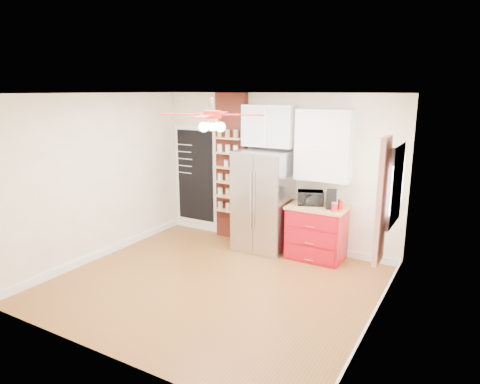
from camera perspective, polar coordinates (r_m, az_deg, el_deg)
The scene contains 21 objects.
floor at distance 6.35m, azimuth -3.39°, elevation -12.19°, with size 4.50×4.50×0.00m, color brown.
ceiling at distance 5.72m, azimuth -3.77°, elevation 12.98°, with size 4.50×4.50×0.00m, color white.
wall_back at distance 7.60m, azimuth 4.73°, elevation 2.84°, with size 4.50×0.02×2.70m, color #FCF0CA.
wall_front at distance 4.43m, azimuth -17.99°, elevation -5.59°, with size 4.50×0.02×2.70m, color #FCF0CA.
wall_left at distance 7.35m, azimuth -18.42°, elevation 1.82°, with size 0.02×4.00×2.70m, color #FCF0CA.
wall_right at distance 5.06m, azimuth 18.31°, elevation -3.26°, with size 0.02×4.00×2.70m, color #FCF0CA.
chalkboard at distance 8.47m, azimuth -5.88°, elevation 2.18°, with size 0.95×0.05×1.95m.
brick_pillar at distance 7.92m, azimuth -1.09°, elevation 3.32°, with size 0.60×0.16×2.70m, color maroon.
fridge at distance 7.40m, azimuth 3.09°, elevation -1.19°, with size 0.90×0.70×1.75m, color silver.
upper_glass_cabinet at distance 7.36m, azimuth 3.91°, elevation 8.79°, with size 0.90×0.35×0.70m, color white.
red_cabinet at distance 7.20m, azimuth 10.16°, elevation -5.32°, with size 0.94×0.64×0.90m.
upper_shelf_unit at distance 7.05m, azimuth 11.12°, elevation 6.12°, with size 0.90×0.30×1.15m, color white.
window at distance 5.87m, azimuth 20.08°, elevation 0.89°, with size 0.04×0.75×1.05m, color white.
curtain at distance 5.37m, azimuth 18.43°, elevation -1.19°, with size 0.06×0.40×1.55m, color red.
ceiling_fan at distance 5.73m, azimuth -3.73°, elevation 10.22°, with size 1.40×1.40×0.44m.
toaster_oven at distance 7.13m, azimuth 9.35°, elevation -0.76°, with size 0.42×0.28×0.23m, color black.
coffee_maker at distance 6.95m, azimuth 12.09°, elevation -0.96°, with size 0.16×0.20×0.30m, color black.
canister_left at distance 6.82m, azimuth 12.48°, elevation -2.01°, with size 0.09×0.09×0.13m, color red.
canister_right at distance 6.97m, azimuth 13.26°, elevation -1.62°, with size 0.09×0.09×0.15m, color red.
pantry_jar_oats at distance 7.83m, azimuth -1.84°, elevation 3.79°, with size 0.08×0.08×0.12m, color beige.
pantry_jar_beans at distance 7.69m, azimuth -0.52°, elevation 3.72°, with size 0.10×0.10×0.14m, color olive.
Camera 1 is at (3.16, -4.77, 2.74)m, focal length 32.00 mm.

